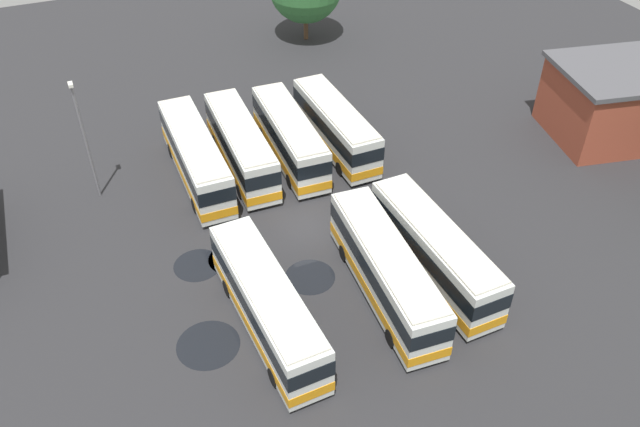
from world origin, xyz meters
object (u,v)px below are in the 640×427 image
bus_row0_slot1 (386,270)px  depot_building (612,102)px  bus_row0_slot0 (434,250)px  bus_row1_slot3 (196,156)px  bus_row1_slot1 (290,137)px  bus_row1_slot2 (241,145)px  bus_row1_slot0 (336,126)px  lamp_post_by_building (85,137)px  bus_row0_slot3 (267,305)px

bus_row0_slot1 → depot_building: (8.71, -23.56, 0.93)m
bus_row0_slot0 → bus_row1_slot3: bearing=34.9°
bus_row1_slot1 → bus_row1_slot2: (0.32, 3.58, 0.00)m
bus_row0_slot0 → depot_building: size_ratio=1.09×
bus_row0_slot0 → bus_row1_slot2: (14.86, 6.99, -0.00)m
bus_row1_slot0 → bus_row1_slot2: bearing=87.8°
depot_building → lamp_post_by_building: bearing=79.1°
lamp_post_by_building → bus_row1_slot2: bearing=-93.6°
bus_row0_slot1 → depot_building: size_ratio=1.14×
bus_row0_slot1 → bus_row1_slot2: (15.25, 3.66, -0.00)m
bus_row0_slot3 → depot_building: 31.72m
bus_row0_slot1 → bus_row0_slot3: 6.96m
bus_row0_slot3 → depot_building: size_ratio=1.11×
bus_row1_slot1 → bus_row1_slot2: 3.59m
bus_row1_slot1 → lamp_post_by_building: 13.94m
bus_row1_slot0 → bus_row1_slot3: (0.19, 10.52, 0.00)m
bus_row0_slot3 → bus_row1_slot0: (14.87, -10.52, -0.00)m
depot_building → lamp_post_by_building: size_ratio=1.18×
bus_row1_slot0 → bus_row1_slot3: 10.53m
bus_row1_slot1 → depot_building: 24.47m
bus_row0_slot0 → bus_row1_slot0: same height
bus_row1_slot0 → bus_row1_slot3: bearing=89.0°
bus_row0_slot3 → bus_row1_slot0: same height
bus_row1_slot1 → bus_row1_slot3: 6.89m
lamp_post_by_building → bus_row0_slot3: bearing=-156.9°
bus_row1_slot1 → bus_row0_slot0: bearing=-166.8°
bus_row1_slot3 → bus_row0_slot3: bearing=-180.0°
bus_row1_slot3 → depot_building: (-6.45, -30.53, 0.93)m
bus_row1_slot3 → depot_building: depot_building is taller
bus_row0_slot1 → bus_row1_slot2: bearing=13.5°
bus_row1_slot1 → lamp_post_by_building: bearing=86.0°
bus_row0_slot1 → bus_row1_slot0: bearing=-13.4°
bus_row1_slot2 → depot_building: bearing=-103.5°
bus_row0_slot3 → bus_row1_slot1: (14.83, -6.88, -0.00)m
bus_row1_slot1 → bus_row1_slot0: bearing=-89.4°
bus_row1_slot0 → lamp_post_by_building: size_ratio=1.24×
bus_row0_slot1 → bus_row1_slot0: (14.97, -3.56, -0.00)m
bus_row0_slot0 → bus_row1_slot3: size_ratio=0.96×
bus_row1_slot2 → depot_building: (-6.55, -27.22, 0.93)m
bus_row0_slot3 → bus_row1_slot2: 15.50m
bus_row0_slot0 → bus_row1_slot0: (14.58, -0.22, -0.00)m
bus_row1_slot3 → bus_row0_slot1: bearing=-155.3°
bus_row0_slot0 → bus_row1_slot2: size_ratio=1.01×
bus_row0_slot1 → depot_building: depot_building is taller
bus_row0_slot1 → lamp_post_by_building: 21.17m
bus_row1_slot1 → lamp_post_by_building: size_ratio=1.25×
bus_row0_slot0 → bus_row1_slot1: same height
bus_row1_slot0 → depot_building: size_ratio=1.05×
bus_row0_slot3 → lamp_post_by_building: lamp_post_by_building is taller
bus_row0_slot1 → bus_row1_slot1: bearing=0.3°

